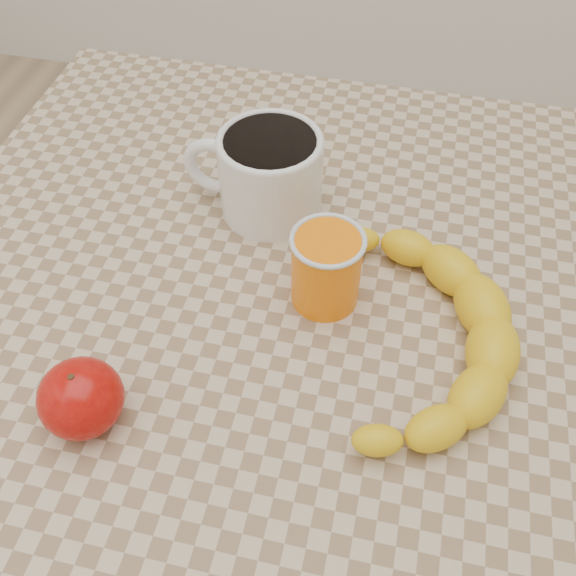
% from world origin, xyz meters
% --- Properties ---
extents(ground, '(3.00, 3.00, 0.00)m').
position_xyz_m(ground, '(0.00, 0.00, 0.00)').
color(ground, tan).
rests_on(ground, ground).
extents(table, '(0.80, 0.80, 0.75)m').
position_xyz_m(table, '(0.00, 0.00, 0.66)').
color(table, tan).
rests_on(table, ground).
extents(coffee_mug, '(0.16, 0.11, 0.09)m').
position_xyz_m(coffee_mug, '(-0.05, 0.13, 0.80)').
color(coffee_mug, white).
rests_on(coffee_mug, table).
extents(orange_juice_glass, '(0.07, 0.07, 0.08)m').
position_xyz_m(orange_juice_glass, '(0.03, 0.01, 0.79)').
color(orange_juice_glass, orange).
rests_on(orange_juice_glass, table).
extents(apple, '(0.08, 0.08, 0.07)m').
position_xyz_m(apple, '(-0.14, -0.16, 0.78)').
color(apple, '#9A0505').
rests_on(apple, table).
extents(banana, '(0.23, 0.32, 0.05)m').
position_xyz_m(banana, '(0.13, -0.03, 0.77)').
color(banana, yellow).
rests_on(banana, table).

